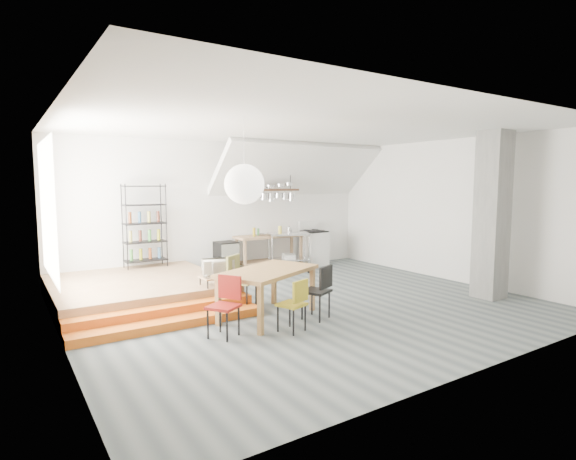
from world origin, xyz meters
TOP-DOWN VIEW (x-y plane):
  - floor at (0.00, 0.00)m, footprint 8.00×8.00m
  - wall_back at (0.00, 3.50)m, footprint 8.00×0.04m
  - wall_left at (-4.00, 0.00)m, footprint 0.04×7.00m
  - wall_right at (4.00, 0.00)m, footprint 0.04×7.00m
  - ceiling at (0.00, 0.00)m, footprint 8.00×7.00m
  - slope_ceiling at (1.80, 2.90)m, footprint 4.40×1.44m
  - window_pane at (-3.98, 1.50)m, footprint 0.02×2.50m
  - platform at (-2.50, 2.00)m, footprint 3.00×3.00m
  - step_lower at (-2.50, 0.05)m, footprint 3.00×0.35m
  - step_upper at (-2.50, 0.40)m, footprint 3.00×0.35m
  - concrete_column at (3.30, -1.50)m, footprint 0.50×0.50m
  - kitchen_counter at (1.10, 3.15)m, footprint 1.80×0.60m
  - stove at (2.50, 3.16)m, footprint 0.60×0.60m
  - pot_rack at (1.13, 2.92)m, footprint 1.20×0.50m
  - wire_shelving at (-2.00, 3.20)m, footprint 0.88×0.38m
  - microwave_shelf at (-1.40, 0.75)m, footprint 0.60×0.40m
  - paper_lantern at (-1.53, -0.56)m, footprint 0.60×0.60m
  - dining_table at (-0.99, -0.31)m, footprint 1.95×1.58m
  - chair_mustard at (-1.02, -1.15)m, footprint 0.47×0.47m
  - chair_black at (-0.33, -0.85)m, footprint 0.54×0.54m
  - chair_olive at (-1.12, 0.48)m, footprint 0.60×0.60m
  - chair_red at (-1.94, -0.73)m, footprint 0.55×0.55m
  - rolling_cart at (1.39, 2.70)m, footprint 1.12×0.87m
  - mini_fridge at (-0.09, 3.20)m, footprint 0.48×0.48m
  - microwave at (-1.40, 0.75)m, footprint 0.61×0.49m
  - bowl at (0.86, 3.10)m, footprint 0.24×0.24m

SIDE VIEW (x-z plane):
  - floor at x=0.00m, z-range 0.00..0.00m
  - step_lower at x=-2.50m, z-range 0.00..0.13m
  - step_upper at x=-2.50m, z-range 0.00..0.27m
  - platform at x=-2.50m, z-range 0.00..0.40m
  - mini_fridge at x=-0.09m, z-range 0.00..0.82m
  - chair_mustard at x=-1.02m, z-range 0.08..0.88m
  - stove at x=2.50m, z-range -0.11..1.07m
  - chair_red at x=-1.94m, z-range 0.08..0.96m
  - chair_black at x=-0.33m, z-range 0.09..0.98m
  - microwave_shelf at x=-1.40m, z-range 0.46..0.63m
  - chair_olive at x=-1.12m, z-range 0.09..1.04m
  - kitchen_counter at x=1.10m, z-range 0.17..1.08m
  - rolling_cart at x=1.39m, z-range 0.15..1.13m
  - microwave at x=-1.40m, z-range 0.56..0.86m
  - dining_table at x=-0.99m, z-range 0.32..1.13m
  - bowl at x=0.86m, z-range 0.91..0.96m
  - wire_shelving at x=-2.00m, z-range 0.43..2.23m
  - wall_back at x=0.00m, z-range 0.00..3.20m
  - wall_left at x=-4.00m, z-range 0.00..3.20m
  - wall_right at x=4.00m, z-range 0.00..3.20m
  - concrete_column at x=3.30m, z-range 0.00..3.20m
  - window_pane at x=-3.98m, z-range 0.70..2.90m
  - pot_rack at x=1.13m, z-range 1.26..2.69m
  - paper_lantern at x=-1.53m, z-range 1.90..2.50m
  - slope_ceiling at x=1.80m, z-range 1.89..3.21m
  - ceiling at x=0.00m, z-range 3.19..3.21m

